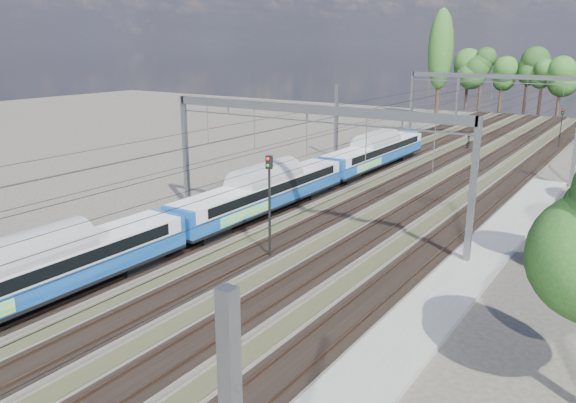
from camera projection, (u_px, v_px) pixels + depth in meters
The scene contains 9 objects.
track_bed at pixel (391, 187), 52.27m from camera, with size 21.00×130.00×0.34m.
platform at pixel (411, 332), 25.83m from camera, with size 3.00×70.00×0.30m, color gray.
catenary at pixel (428, 111), 56.53m from camera, with size 25.65×130.00×9.00m.
tree_belt at pixel (560, 79), 84.37m from camera, with size 40.24×100.57×11.58m.
poplar at pixel (441, 50), 99.24m from camera, with size 4.40×4.40×19.04m.
emu_train at pixel (262, 187), 42.73m from camera, with size 2.80×59.29×4.09m.
worker at pixel (469, 142), 70.79m from camera, with size 0.72×0.47×1.97m, color black.
signal_near at pixel (269, 195), 33.94m from camera, with size 0.47×0.44×6.55m.
signal_far at pixel (561, 124), 71.08m from camera, with size 0.34×0.31×5.02m.
Camera 1 is at (20.20, -2.47, 12.94)m, focal length 35.00 mm.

